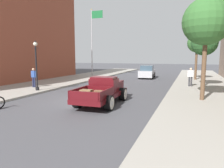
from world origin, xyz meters
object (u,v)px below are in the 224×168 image
object	(u,v)px
flagpole	(93,35)
street_tree_third	(197,44)
street_tree_nearest	(206,22)
street_tree_second	(204,43)
pedestrian_sidewalk_right	(191,76)
hotrod_truck_maroon	(104,91)
pedestrian_sidewalk_left	(34,76)
car_background_silver	(147,72)
street_lamp_near	(36,62)

from	to	relation	value
flagpole	street_tree_third	bearing A→B (deg)	-3.81
street_tree_nearest	street_tree_second	size ratio (longest dim) A/B	1.22
pedestrian_sidewalk_right	hotrod_truck_maroon	bearing A→B (deg)	-120.40
hotrod_truck_maroon	pedestrian_sidewalk_left	distance (m)	8.32
pedestrian_sidewalk_right	street_tree_second	distance (m)	3.03
street_tree_third	pedestrian_sidewalk_right	bearing A→B (deg)	-95.12
hotrod_truck_maroon	street_tree_nearest	distance (m)	7.29
car_background_silver	flagpole	world-z (taller)	flagpole
street_tree_second	hotrod_truck_maroon	bearing A→B (deg)	-124.70
pedestrian_sidewalk_right	street_tree_third	size ratio (longest dim) A/B	0.32
pedestrian_sidewalk_right	flagpole	distance (m)	15.40
car_background_silver	pedestrian_sidewalk_left	bearing A→B (deg)	-120.18
pedestrian_sidewalk_left	flagpole	size ratio (longest dim) A/B	0.18
pedestrian_sidewalk_left	pedestrian_sidewalk_right	size ratio (longest dim) A/B	1.00
car_background_silver	pedestrian_sidewalk_right	distance (m)	8.98
car_background_silver	street_tree_nearest	distance (m)	15.08
street_tree_second	street_tree_nearest	bearing A→B (deg)	-92.66
flagpole	street_tree_nearest	world-z (taller)	flagpole
pedestrian_sidewalk_left	flagpole	bearing A→B (deg)	91.10
street_lamp_near	street_tree_third	size ratio (longest dim) A/B	0.74
pedestrian_sidewalk_right	street_tree_third	bearing A→B (deg)	84.88
street_tree_nearest	street_tree_third	distance (m)	12.06
street_tree_second	street_lamp_near	bearing A→B (deg)	-150.90
hotrod_truck_maroon	pedestrian_sidewalk_right	size ratio (longest dim) A/B	3.02
pedestrian_sidewalk_left	street_tree_third	bearing A→B (deg)	40.96
pedestrian_sidewalk_left	pedestrian_sidewalk_right	bearing A→B (deg)	23.19
pedestrian_sidewalk_left	pedestrian_sidewalk_right	distance (m)	13.80
street_tree_third	pedestrian_sidewalk_left	bearing A→B (deg)	-139.04
flagpole	street_tree_second	distance (m)	15.59
pedestrian_sidewalk_left	street_tree_second	size ratio (longest dim) A/B	0.33
hotrod_truck_maroon	street_tree_third	distance (m)	15.77
street_tree_nearest	hotrod_truck_maroon	bearing A→B (deg)	-157.31
car_background_silver	flagpole	size ratio (longest dim) A/B	0.48
hotrod_truck_maroon	street_lamp_near	bearing A→B (deg)	165.36
street_tree_third	street_lamp_near	bearing A→B (deg)	-132.89
pedestrian_sidewalk_right	street_tree_second	size ratio (longest dim) A/B	0.33
flagpole	street_tree_third	world-z (taller)	flagpole
pedestrian_sidewalk_left	pedestrian_sidewalk_right	world-z (taller)	same
street_lamp_near	street_tree_second	bearing A→B (deg)	29.10
hotrod_truck_maroon	pedestrian_sidewalk_left	world-z (taller)	pedestrian_sidewalk_left
car_background_silver	street_tree_second	size ratio (longest dim) A/B	0.89
pedestrian_sidewalk_right	flagpole	bearing A→B (deg)	151.75
hotrod_truck_maroon	pedestrian_sidewalk_right	xyz separation A→B (m)	(4.89, 8.34, 0.33)
hotrod_truck_maroon	pedestrian_sidewalk_left	xyz separation A→B (m)	(-7.79, 2.91, 0.33)
pedestrian_sidewalk_left	street_lamp_near	bearing A→B (deg)	-41.36
street_lamp_near	hotrod_truck_maroon	bearing A→B (deg)	-14.64
street_tree_second	street_tree_third	bearing A→B (deg)	94.33
street_lamp_near	flagpole	world-z (taller)	flagpole
car_background_silver	street_lamp_near	world-z (taller)	street_lamp_near
pedestrian_sidewalk_left	street_tree_second	distance (m)	15.04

